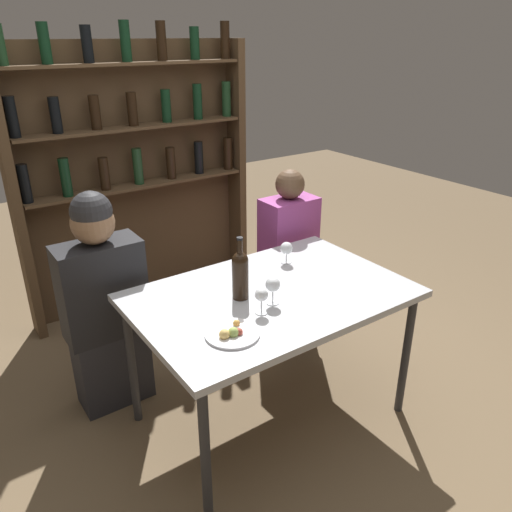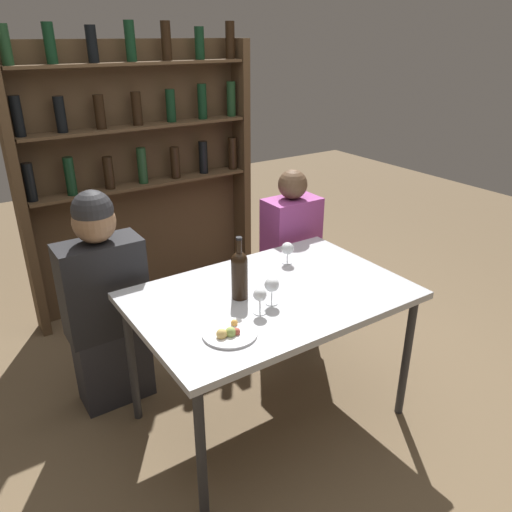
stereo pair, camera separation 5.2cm
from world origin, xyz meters
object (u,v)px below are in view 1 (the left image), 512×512
wine_glass_1 (273,285)px  seated_person_left (105,306)px  wine_glass_0 (287,249)px  wine_glass_2 (261,296)px  wine_bottle (240,273)px  seated_person_right (288,260)px  food_plate_0 (232,333)px

wine_glass_1 → seated_person_left: 0.97m
seated_person_left → wine_glass_0: bearing=-22.6°
wine_glass_2 → wine_glass_1: bearing=23.7°
wine_bottle → seated_person_left: seated_person_left is taller
wine_glass_1 → seated_person_right: (0.67, 0.72, -0.32)m
wine_glass_1 → food_plate_0: bearing=-158.2°
wine_glass_0 → seated_person_right: bearing=49.9°
seated_person_left → wine_glass_1: bearing=-50.5°
wine_glass_2 → food_plate_0: 0.24m
wine_bottle → seated_person_left: 0.82m
food_plate_0 → seated_person_left: (-0.28, 0.84, -0.17)m
wine_glass_0 → seated_person_left: bearing=157.4°
wine_glass_1 → wine_glass_0: bearing=43.9°
wine_glass_2 → seated_person_left: seated_person_left is taller
seated_person_right → wine_glass_1: bearing=-133.0°
wine_glass_0 → wine_glass_1: 0.47m
wine_bottle → wine_glass_0: 0.48m
wine_bottle → wine_glass_1: (0.10, -0.13, -0.04)m
wine_bottle → seated_person_left: (-0.50, 0.58, -0.30)m
wine_glass_2 → seated_person_right: size_ratio=0.11×
seated_person_left → seated_person_right: (1.26, 0.00, -0.06)m
wine_bottle → seated_person_right: (0.76, 0.58, -0.35)m
wine_glass_1 → wine_glass_2: wine_glass_1 is taller
food_plate_0 → wine_bottle: bearing=50.3°
wine_bottle → seated_person_left: bearing=130.4°
wine_bottle → seated_person_left: size_ratio=0.25×
wine_glass_2 → seated_person_right: (0.76, 0.76, -0.31)m
wine_glass_1 → wine_glass_2: bearing=-156.3°
wine_bottle → food_plate_0: 0.36m
wine_bottle → food_plate_0: (-0.21, -0.26, -0.12)m
wine_glass_0 → wine_glass_2: size_ratio=0.97×
wine_bottle → seated_person_right: size_ratio=0.27×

